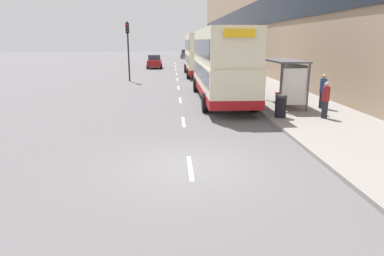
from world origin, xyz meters
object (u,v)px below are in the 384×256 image
at_px(litter_bin, 281,106).
at_px(double_decker_bus_near, 221,63).
at_px(car_3, 154,62).
at_px(car_2, 199,62).
at_px(bus_shelter, 288,74).
at_px(car_0, 192,57).
at_px(pedestrian_1, 323,91).
at_px(car_1, 186,54).
at_px(pedestrian_at_shelter, 326,100).
at_px(double_decker_bus_ahead, 199,54).
at_px(traffic_light_far_kerb, 128,42).

bearing_deg(litter_bin, double_decker_bus_near, 110.50).
bearing_deg(car_3, litter_bin, 103.22).
distance_m(car_2, car_3, 5.99).
bearing_deg(litter_bin, bus_shelter, 67.28).
height_order(car_0, pedestrian_1, pedestrian_1).
bearing_deg(pedestrian_1, car_1, 95.10).
bearing_deg(bus_shelter, car_1, 93.47).
distance_m(pedestrian_at_shelter, litter_bin, 2.03).
bearing_deg(litter_bin, double_decker_bus_ahead, 95.94).
bearing_deg(pedestrian_at_shelter, pedestrian_1, 69.07).
relative_size(car_1, car_2, 0.96).
distance_m(double_decker_bus_ahead, car_0, 23.38).
relative_size(car_0, litter_bin, 3.89).
bearing_deg(pedestrian_1, car_2, 98.33).
distance_m(double_decker_bus_ahead, pedestrian_1, 19.82).
bearing_deg(pedestrian_at_shelter, litter_bin, 171.52).
height_order(car_3, pedestrian_1, pedestrian_1).
relative_size(car_2, litter_bin, 4.26).
distance_m(double_decker_bus_ahead, litter_bin, 21.33).
bearing_deg(car_3, car_0, -114.17).
xyz_separation_m(bus_shelter, car_1, (-3.36, 55.36, -0.99)).
height_order(double_decker_bus_near, pedestrian_1, double_decker_bus_near).
bearing_deg(traffic_light_far_kerb, car_3, 84.09).
bearing_deg(pedestrian_at_shelter, car_1, 94.03).
relative_size(car_1, pedestrian_1, 2.39).
bearing_deg(double_decker_bus_ahead, litter_bin, -84.06).
height_order(bus_shelter, litter_bin, bus_shelter).
height_order(pedestrian_at_shelter, traffic_light_far_kerb, traffic_light_far_kerb).
relative_size(double_decker_bus_near, pedestrian_1, 6.35).
bearing_deg(pedestrian_1, car_0, 95.94).
distance_m(double_decker_bus_near, traffic_light_far_kerb, 12.87).
xyz_separation_m(car_0, traffic_light_far_kerb, (-7.41, -28.12, 2.64)).
bearing_deg(car_2, car_0, 90.60).
bearing_deg(car_0, car_1, 92.47).
xyz_separation_m(bus_shelter, car_3, (-8.61, 28.54, -1.01)).
bearing_deg(bus_shelter, pedestrian_1, -28.04).
bearing_deg(bus_shelter, double_decker_bus_near, 141.43).
relative_size(double_decker_bus_ahead, pedestrian_1, 5.69).
height_order(double_decker_bus_near, litter_bin, double_decker_bus_near).
xyz_separation_m(car_3, litter_bin, (7.39, -31.45, -0.20)).
relative_size(double_decker_bus_ahead, car_0, 2.50).
distance_m(car_0, litter_bin, 44.51).
xyz_separation_m(car_0, car_1, (-0.60, 13.80, 0.01)).
xyz_separation_m(car_1, pedestrian_1, (5.01, -56.24, 0.17)).
distance_m(bus_shelter, car_0, 41.67).
bearing_deg(bus_shelter, pedestrian_at_shelter, -76.66).
xyz_separation_m(double_decker_bus_ahead, car_1, (0.06, 37.12, -1.40)).
distance_m(double_decker_bus_near, litter_bin, 6.14).
bearing_deg(car_1, pedestrian_1, -84.90).
distance_m(pedestrian_1, traffic_light_far_kerb, 18.74).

